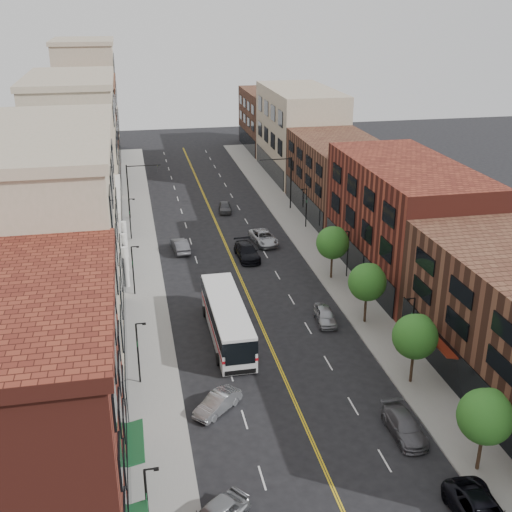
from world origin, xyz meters
TOP-DOWN VIEW (x-y plane):
  - ground at (0.00, 0.00)m, footprint 220.00×220.00m
  - sidewalk_left at (-10.00, 35.00)m, footprint 4.00×110.00m
  - sidewalk_right at (10.00, 35.00)m, footprint 4.00×110.00m
  - bldg_l_redbrick at (-17.00, -6.00)m, footprint 10.00×16.00m
  - bldg_l_tanoffice at (-17.00, 13.00)m, footprint 10.00×22.00m
  - bldg_l_white at (-17.00, 31.00)m, footprint 10.00×14.00m
  - bldg_l_far_a at (-17.00, 48.00)m, footprint 10.00×20.00m
  - bldg_l_far_b at (-17.00, 68.00)m, footprint 10.00×20.00m
  - bldg_l_far_c at (-17.00, 86.00)m, footprint 10.00×16.00m
  - bldg_r_mid at (17.00, 24.00)m, footprint 10.00×22.00m
  - bldg_r_far_a at (17.00, 45.00)m, footprint 10.00×20.00m
  - bldg_r_far_b at (17.00, 66.00)m, footprint 10.00×22.00m
  - bldg_r_far_c at (17.00, 86.00)m, footprint 10.00×18.00m
  - tree_r_0 at (9.39, -5.93)m, footprint 3.40×3.40m
  - tree_r_1 at (9.39, 4.07)m, footprint 3.40×3.40m
  - tree_r_2 at (9.39, 14.07)m, footprint 3.40×3.40m
  - tree_r_3 at (9.39, 24.07)m, footprint 3.40×3.40m
  - lamp_l_0 at (-10.95, -8.00)m, footprint 0.81×0.55m
  - lamp_l_1 at (-10.95, 8.00)m, footprint 0.81×0.55m
  - lamp_l_2 at (-10.95, 24.00)m, footprint 0.81×0.55m
  - lamp_l_3 at (-10.95, 40.00)m, footprint 0.81×0.55m
  - lamp_r_1 at (10.95, 8.00)m, footprint 0.81×0.55m
  - lamp_r_2 at (10.95, 24.00)m, footprint 0.81×0.55m
  - lamp_r_3 at (10.95, 40.00)m, footprint 0.81×0.55m
  - signal_mast_left at (-10.27, 48.00)m, footprint 4.49×0.18m
  - signal_mast_right at (10.27, 48.00)m, footprint 4.49×0.18m
  - city_bus at (-3.34, 13.75)m, footprint 3.14×12.91m
  - car_angle_b at (-5.69, 3.38)m, footprint 3.94×3.77m
  - car_parked_mid at (6.27, -1.77)m, footprint 1.94×4.77m
  - car_parked_far at (5.80, 14.82)m, footprint 1.98×4.22m
  - car_lane_behind at (-5.50, 34.85)m, footprint 2.02×4.69m
  - car_lane_a at (1.69, 31.32)m, footprint 2.47×5.65m
  - car_lane_b at (4.52, 35.57)m, footprint 3.14×5.67m
  - car_lane_c at (1.86, 48.54)m, footprint 2.02×4.14m

SIDE VIEW (x-z plane):
  - ground at x=0.00m, z-range 0.00..0.00m
  - sidewalk_left at x=-10.00m, z-range 0.00..0.15m
  - sidewalk_right at x=10.00m, z-range 0.00..0.15m
  - car_angle_b at x=-5.69m, z-range 0.00..1.33m
  - car_lane_c at x=1.86m, z-range 0.00..1.36m
  - car_parked_mid at x=6.27m, z-range 0.00..1.38m
  - car_parked_far at x=5.80m, z-range 0.00..1.40m
  - car_lane_b at x=4.52m, z-range 0.00..1.50m
  - car_lane_behind at x=-5.50m, z-range 0.00..1.50m
  - car_lane_a at x=1.69m, z-range 0.00..1.62m
  - city_bus at x=-3.34m, z-range 0.27..3.58m
  - lamp_l_0 at x=-10.95m, z-range 0.45..5.50m
  - lamp_l_1 at x=-10.95m, z-range 0.45..5.50m
  - lamp_l_2 at x=-10.95m, z-range 0.45..5.50m
  - lamp_l_3 at x=-10.95m, z-range 0.45..5.50m
  - lamp_r_1 at x=10.95m, z-range 0.45..5.50m
  - lamp_r_2 at x=10.95m, z-range 0.45..5.50m
  - lamp_r_3 at x=10.95m, z-range 0.45..5.50m
  - bldg_l_white at x=-17.00m, z-range 0.00..8.00m
  - tree_r_0 at x=9.39m, z-range 1.33..6.92m
  - tree_r_1 at x=9.39m, z-range 1.33..6.92m
  - tree_r_2 at x=9.39m, z-range 1.33..6.92m
  - tree_r_3 at x=9.39m, z-range 1.33..6.92m
  - signal_mast_left at x=-10.27m, z-range 1.05..8.25m
  - signal_mast_right at x=10.27m, z-range 1.05..8.25m
  - bldg_r_far_a at x=17.00m, z-range 0.00..10.00m
  - bldg_r_far_c at x=17.00m, z-range 0.00..11.00m
  - bldg_r_mid at x=17.00m, z-range 0.00..12.00m
  - bldg_l_redbrick at x=-17.00m, z-range 0.00..14.00m
  - bldg_r_far_b at x=17.00m, z-range 0.00..14.00m
  - bldg_l_far_b at x=-17.00m, z-range 0.00..15.00m
  - bldg_l_tanoffice at x=-17.00m, z-range 0.00..18.00m
  - bldg_l_far_a at x=-17.00m, z-range 0.00..18.00m
  - bldg_l_far_c at x=-17.00m, z-range 0.00..20.00m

